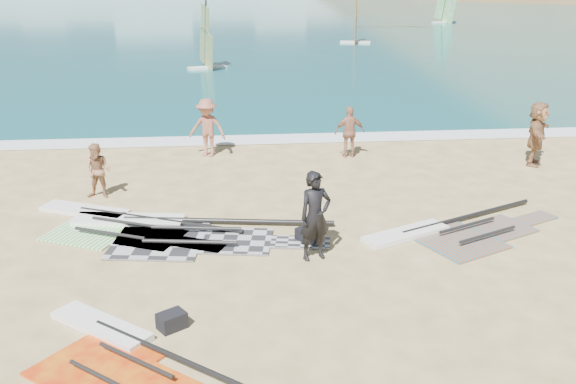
{
  "coord_description": "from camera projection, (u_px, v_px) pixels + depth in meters",
  "views": [
    {
      "loc": [
        -2.49,
        -10.0,
        6.08
      ],
      "look_at": [
        -1.23,
        4.0,
        1.0
      ],
      "focal_mm": 40.0,
      "sensor_mm": 36.0,
      "label": 1
    }
  ],
  "objects": [
    {
      "name": "ground",
      "position": [
        375.0,
        316.0,
        11.64
      ],
      "size": [
        300.0,
        300.0,
        0.0
      ],
      "primitive_type": "plane",
      "color": "#D8BB7E",
      "rests_on": "ground"
    },
    {
      "name": "surf_line",
      "position": [
        301.0,
        139.0,
        23.16
      ],
      "size": [
        300.0,
        1.2,
        0.04
      ],
      "primitive_type": "cube",
      "color": "white",
      "rests_on": "ground"
    },
    {
      "name": "rig_grey",
      "position": [
        176.0,
        230.0,
        15.22
      ],
      "size": [
        6.39,
        2.95,
        0.2
      ],
      "rotation": [
        0.0,
        0.0,
        -0.14
      ],
      "color": "#2A2A2D",
      "rests_on": "ground"
    },
    {
      "name": "rig_green",
      "position": [
        112.0,
        223.0,
        15.63
      ],
      "size": [
        5.21,
        3.58,
        0.2
      ],
      "rotation": [
        0.0,
        0.0,
        -0.42
      ],
      "color": "#47C92B",
      "rests_on": "ground"
    },
    {
      "name": "rig_orange",
      "position": [
        451.0,
        232.0,
        15.12
      ],
      "size": [
        5.23,
        3.39,
        0.2
      ],
      "rotation": [
        0.0,
        0.0,
        0.44
      ],
      "color": "#DE4902",
      "rests_on": "ground"
    },
    {
      "name": "rig_red",
      "position": [
        121.0,
        356.0,
        10.39
      ],
      "size": [
        4.03,
        4.01,
        0.19
      ],
      "rotation": [
        0.0,
        0.0,
        -0.68
      ],
      "color": "red",
      "rests_on": "ground"
    },
    {
      "name": "gear_bag_near",
      "position": [
        172.0,
        321.0,
        11.21
      ],
      "size": [
        0.58,
        0.55,
        0.3
      ],
      "primitive_type": "cube",
      "rotation": [
        0.0,
        0.0,
        0.59
      ],
      "color": "black",
      "rests_on": "ground"
    },
    {
      "name": "gear_bag_far",
      "position": [
        308.0,
        236.0,
        14.66
      ],
      "size": [
        0.62,
        0.65,
        0.32
      ],
      "primitive_type": "cube",
      "rotation": [
        0.0,
        0.0,
        -0.89
      ],
      "color": "black",
      "rests_on": "ground"
    },
    {
      "name": "person_wetsuit",
      "position": [
        315.0,
        216.0,
        13.58
      ],
      "size": [
        0.83,
        0.68,
        1.97
      ],
      "primitive_type": "imported",
      "rotation": [
        0.0,
        0.0,
        0.33
      ],
      "color": "black",
      "rests_on": "ground"
    },
    {
      "name": "beachgoer_left",
      "position": [
        98.0,
        171.0,
        17.23
      ],
      "size": [
        0.82,
        0.68,
        1.51
      ],
      "primitive_type": "imported",
      "rotation": [
        0.0,
        0.0,
        -0.16
      ],
      "color": "#A67350",
      "rests_on": "ground"
    },
    {
      "name": "beachgoer_mid",
      "position": [
        207.0,
        128.0,
        20.9
      ],
      "size": [
        1.4,
        1.07,
        1.91
      ],
      "primitive_type": "imported",
      "rotation": [
        0.0,
        0.0,
        -0.33
      ],
      "color": "#975847",
      "rests_on": "ground"
    },
    {
      "name": "beachgoer_back",
      "position": [
        350.0,
        132.0,
        20.81
      ],
      "size": [
        1.0,
        0.45,
        1.68
      ],
      "primitive_type": "imported",
      "rotation": [
        0.0,
        0.0,
        3.18
      ],
      "color": "#AD7257",
      "rests_on": "ground"
    },
    {
      "name": "beachgoer_right",
      "position": [
        537.0,
        133.0,
        20.0
      ],
      "size": [
        1.43,
        1.92,
        2.01
      ],
      "primitive_type": "imported",
      "rotation": [
        0.0,
        0.0,
        1.06
      ],
      "color": "#9C6B47",
      "rests_on": "ground"
    },
    {
      "name": "windsurfer_left",
      "position": [
        206.0,
        48.0,
        37.73
      ],
      "size": [
        2.37,
        2.66,
        4.16
      ],
      "rotation": [
        0.0,
        0.0,
        0.32
      ],
      "color": "white",
      "rests_on": "ground"
    },
    {
      "name": "windsurfer_centre",
      "position": [
        356.0,
        27.0,
        49.69
      ],
      "size": [
        2.44,
        2.82,
        4.28
      ],
      "rotation": [
        0.0,
        0.0,
        -0.22
      ],
      "color": "white",
      "rests_on": "ground"
    },
    {
      "name": "windsurfer_right",
      "position": [
        445.0,
        9.0,
        65.98
      ],
      "size": [
        2.73,
        3.01,
        4.81
      ],
      "rotation": [
        0.0,
        0.0,
        0.39
      ],
      "color": "white",
      "rests_on": "ground"
    }
  ]
}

